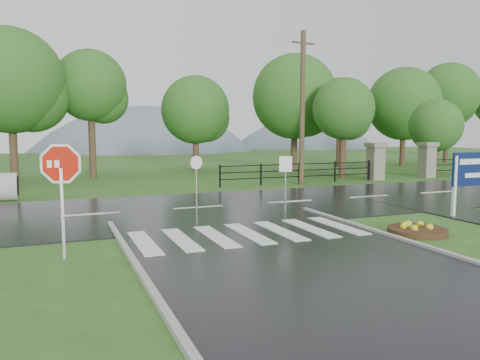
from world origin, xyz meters
name	(u,v)px	position (x,y,z in m)	size (l,w,h in m)	color
ground	(351,290)	(0.00, 0.00, 0.00)	(120.00, 120.00, 0.00)	#2D5C1E
main_road	(198,208)	(0.00, 10.00, 0.00)	(90.00, 8.00, 0.04)	black
crosswalk	(249,233)	(0.00, 5.00, 0.06)	(6.50, 2.80, 0.02)	silver
pillar_west	(376,161)	(13.00, 16.00, 1.18)	(1.00, 1.00, 2.24)	gray
pillar_east	(427,159)	(17.00, 16.00, 1.18)	(1.00, 1.00, 2.24)	gray
fence_west	(299,171)	(7.75, 16.00, 0.72)	(9.58, 0.08, 1.20)	black
hills	(117,251)	(3.49, 65.00, -15.54)	(102.00, 48.00, 48.00)	slate
treeline	(152,175)	(1.00, 24.00, 0.00)	(83.20, 5.20, 10.00)	#24591B
stop_sign	(61,174)	(-4.99, 4.36, 2.00)	(1.25, 0.33, 2.89)	#939399
estate_billboard	(480,172)	(8.85, 4.92, 1.55)	(2.57, 0.11, 2.25)	silver
flower_bed	(417,230)	(4.66, 3.35, 0.13)	(1.69, 1.69, 0.34)	#332111
reg_sign_small	(285,173)	(2.69, 7.92, 1.48)	(0.44, 0.17, 2.07)	#939399
reg_sign_round	(196,177)	(-0.38, 8.96, 1.34)	(0.48, 0.15, 2.10)	#939399
utility_pole_east	(302,108)	(7.61, 15.50, 4.23)	(1.48, 0.32, 8.33)	#473523
entrance_tree_left	(344,109)	(11.64, 17.50, 4.29)	(3.82, 3.82, 6.24)	#3D2B1C
entrance_tree_right	(436,126)	(19.07, 17.50, 3.30)	(3.57, 3.57, 5.10)	#3D2B1C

